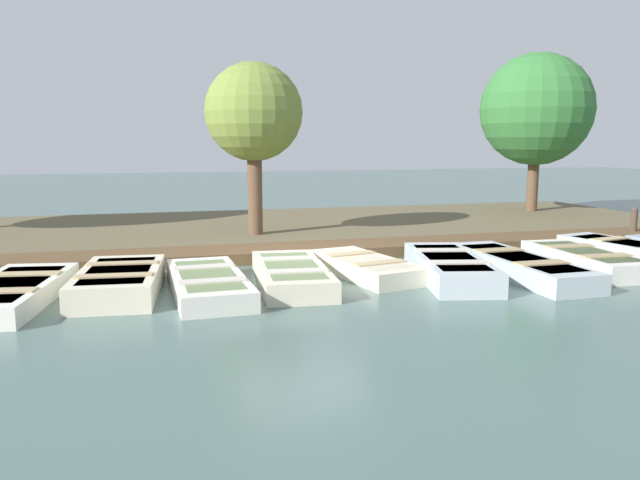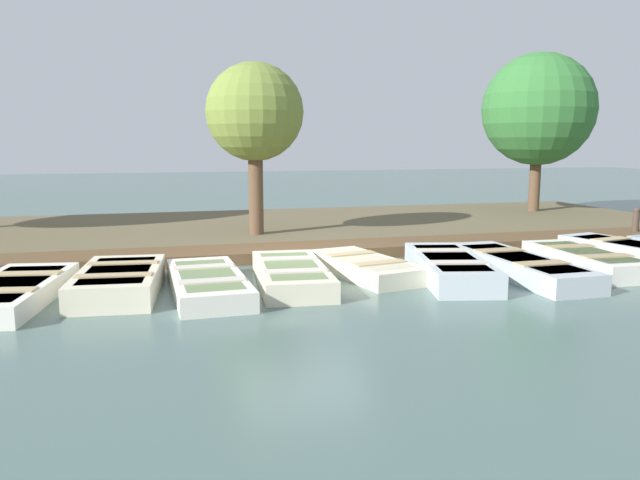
# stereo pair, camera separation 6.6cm
# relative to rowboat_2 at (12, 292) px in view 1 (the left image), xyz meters

# --- Properties ---
(ground_plane) EXTENTS (80.00, 80.00, 0.00)m
(ground_plane) POSITION_rel_rowboat_2_xyz_m (-1.23, 4.92, -0.17)
(ground_plane) COLOR #4C6660
(shore_bank) EXTENTS (8.00, 24.00, 0.21)m
(shore_bank) POSITION_rel_rowboat_2_xyz_m (-6.23, 4.92, -0.06)
(shore_bank) COLOR brown
(shore_bank) RESTS_ON ground_plane
(dock_walkway) EXTENTS (1.31, 22.95, 0.24)m
(dock_walkway) POSITION_rel_rowboat_2_xyz_m (-2.57, 4.92, -0.05)
(dock_walkway) COLOR brown
(dock_walkway) RESTS_ON ground_plane
(rowboat_2) EXTENTS (3.24, 1.67, 0.34)m
(rowboat_2) POSITION_rel_rowboat_2_xyz_m (0.00, 0.00, 0.00)
(rowboat_2) COLOR silver
(rowboat_2) RESTS_ON ground_plane
(rowboat_3) EXTENTS (2.75, 1.50, 0.43)m
(rowboat_3) POSITION_rel_rowboat_2_xyz_m (-0.14, 1.57, 0.05)
(rowboat_3) COLOR beige
(rowboat_3) RESTS_ON ground_plane
(rowboat_4) EXTENTS (3.05, 1.21, 0.34)m
(rowboat_4) POSITION_rel_rowboat_2_xyz_m (0.16, 2.96, -0.00)
(rowboat_4) COLOR silver
(rowboat_4) RESTS_ON ground_plane
(rowboat_5) EXTENTS (3.06, 1.40, 0.37)m
(rowboat_5) POSITION_rel_rowboat_2_xyz_m (-0.07, 4.41, 0.01)
(rowboat_5) COLOR beige
(rowboat_5) RESTS_ON ground_plane
(rowboat_6) EXTENTS (2.84, 1.63, 0.33)m
(rowboat_6) POSITION_rel_rowboat_2_xyz_m (-0.46, 5.88, -0.00)
(rowboat_6) COLOR beige
(rowboat_6) RESTS_ON ground_plane
(rowboat_7) EXTENTS (3.33, 1.78, 0.43)m
(rowboat_7) POSITION_rel_rowboat_2_xyz_m (0.22, 7.26, 0.05)
(rowboat_7) COLOR #B2BCC1
(rowboat_7) RESTS_ON ground_plane
(rowboat_8) EXTENTS (3.58, 1.05, 0.38)m
(rowboat_8) POSITION_rel_rowboat_2_xyz_m (0.33, 8.60, 0.02)
(rowboat_8) COLOR #B2BCC1
(rowboat_8) RESTS_ON ground_plane
(rowboat_9) EXTENTS (2.96, 1.21, 0.38)m
(rowboat_9) POSITION_rel_rowboat_2_xyz_m (0.14, 10.20, 0.02)
(rowboat_9) COLOR silver
(rowboat_9) RESTS_ON ground_plane
(rowboat_10) EXTENTS (3.29, 1.59, 0.41)m
(rowboat_10) POSITION_rel_rowboat_2_xyz_m (-0.18, 11.62, 0.04)
(rowboat_10) COLOR #B2BCC1
(rowboat_10) RESTS_ON ground_plane
(mooring_post_far) EXTENTS (0.16, 0.16, 0.83)m
(mooring_post_far) POSITION_rel_rowboat_2_xyz_m (-2.54, 13.71, 0.25)
(mooring_post_far) COLOR #47382D
(mooring_post_far) RESTS_ON ground_plane
(park_tree_left) EXTENTS (2.33, 2.33, 4.30)m
(park_tree_left) POSITION_rel_rowboat_2_xyz_m (-4.72, 4.57, 2.93)
(park_tree_left) COLOR brown
(park_tree_left) RESTS_ON ground_plane
(park_tree_center) EXTENTS (3.55, 3.55, 5.23)m
(park_tree_center) POSITION_rel_rowboat_2_xyz_m (-7.50, 14.14, 3.28)
(park_tree_center) COLOR brown
(park_tree_center) RESTS_ON ground_plane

